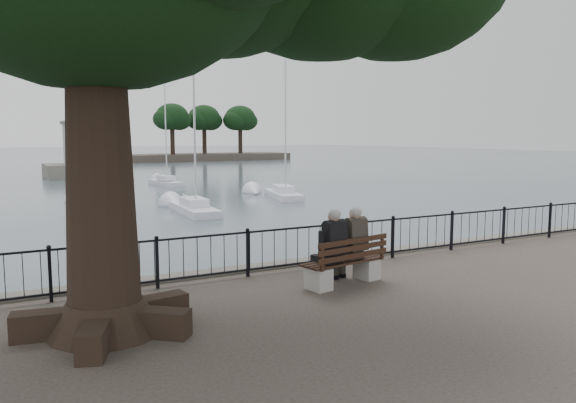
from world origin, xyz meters
TOP-DOWN VIEW (x-y plane):
  - harbor at (0.00, 3.00)m, footprint 260.00×260.00m
  - railing at (0.00, 2.50)m, footprint 22.06×0.06m
  - bench at (0.50, 0.94)m, footprint 2.00×0.91m
  - person_left at (0.13, 0.99)m, footprint 0.54×0.85m
  - person_right at (0.73, 1.09)m, footprint 0.54×0.85m
  - lion_monument at (2.00, 49.93)m, footprint 6.11×6.11m
  - sailboat_b at (-0.87, 24.42)m, footprint 2.14×4.81m
  - sailboat_c at (3.59, 19.61)m, footprint 1.72×5.27m
  - sailboat_d at (11.21, 23.98)m, footprint 2.65×5.41m
  - sailboat_f at (0.79, 35.41)m, footprint 1.94×5.46m
  - sailboat_g at (7.07, 36.93)m, footprint 1.83×4.85m
  - far_shore at (25.54, 79.46)m, footprint 30.00×8.60m

SIDE VIEW (x-z plane):
  - sailboat_d at x=11.21m, z-range -5.27..3.84m
  - sailboat_g at x=7.07m, z-range -5.34..3.94m
  - sailboat_c at x=3.59m, z-range -5.59..4.19m
  - sailboat_f at x=0.79m, z-range -5.83..4.44m
  - sailboat_b at x=-0.87m, z-range -5.81..4.46m
  - harbor at x=0.00m, z-range -1.10..0.10m
  - bench at x=0.50m, z-range -0.15..0.86m
  - railing at x=0.00m, z-range 0.06..1.06m
  - person_left at x=0.13m, z-range -0.06..1.55m
  - person_right at x=0.73m, z-range -0.06..1.55m
  - lion_monument at x=2.00m, z-range -3.23..5.75m
  - far_shore at x=25.54m, z-range -1.59..7.59m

